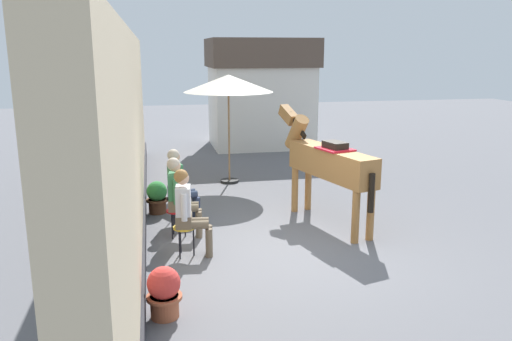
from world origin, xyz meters
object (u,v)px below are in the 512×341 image
seated_visitor_near (188,208)px  flower_planter_nearest (164,291)px  seated_visitor_far (179,182)px  flower_planter_farthest (157,197)px  seated_visitor_middle (180,193)px  saddled_horse_center (327,162)px  cafe_parasol (228,84)px

seated_visitor_near → flower_planter_nearest: 1.96m
seated_visitor_far → flower_planter_farthest: 0.88m
seated_visitor_middle → saddled_horse_center: saddled_horse_center is taller
seated_visitor_near → flower_planter_farthest: bearing=100.7°
seated_visitor_far → flower_planter_farthest: seated_visitor_far is taller
cafe_parasol → flower_planter_farthest: bearing=-129.7°
seated_visitor_far → cafe_parasol: size_ratio=0.54×
flower_planter_farthest → seated_visitor_near: bearing=-79.3°
flower_planter_farthest → cafe_parasol: (1.76, 2.13, 2.03)m
seated_visitor_near → seated_visitor_middle: 0.89m
seated_visitor_near → saddled_horse_center: saddled_horse_center is taller
saddled_horse_center → flower_planter_farthest: (-3.05, 1.22, -0.82)m
cafe_parasol → seated_visitor_middle: bearing=-111.4°
saddled_horse_center → cafe_parasol: cafe_parasol is taller
saddled_horse_center → seated_visitor_far: bearing=167.8°
seated_visitor_near → flower_planter_farthest: seated_visitor_near is taller
cafe_parasol → seated_visitor_near: bearing=-106.6°
flower_planter_nearest → cafe_parasol: size_ratio=0.25×
seated_visitor_far → saddled_horse_center: saddled_horse_center is taller
seated_visitor_middle → flower_planter_nearest: (-0.36, -2.75, -0.44)m
seated_visitor_far → flower_planter_nearest: bearing=-96.4°
seated_visitor_far → flower_planter_nearest: size_ratio=2.17×
flower_planter_farthest → cafe_parasol: bearing=50.3°
seated_visitor_near → flower_planter_nearest: size_ratio=2.17×
seated_visitor_near → seated_visitor_far: (-0.04, 1.68, 0.00)m
seated_visitor_near → cafe_parasol: cafe_parasol is taller
flower_planter_nearest → cafe_parasol: bearing=74.4°
flower_planter_farthest → saddled_horse_center: bearing=-21.8°
seated_visitor_middle → flower_planter_nearest: bearing=-97.5°
saddled_horse_center → flower_planter_farthest: size_ratio=4.57×
saddled_horse_center → flower_planter_nearest: size_ratio=4.57×
flower_planter_nearest → flower_planter_farthest: same height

